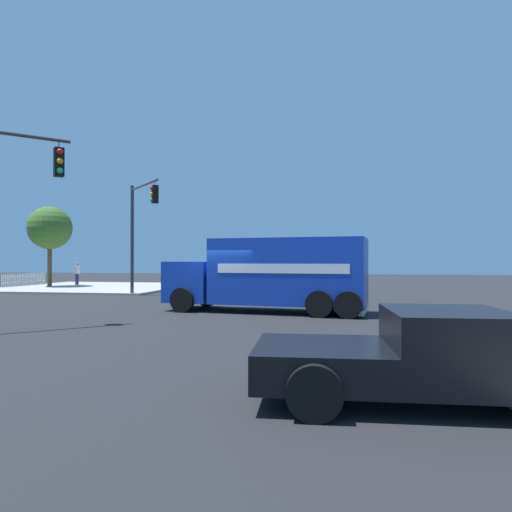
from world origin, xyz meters
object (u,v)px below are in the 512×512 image
traffic_light_secondary (139,221)px  shade_tree_near (50,228)px  delivery_truck (272,274)px  pickup_black (434,354)px  pedestrian_near_corner (77,272)px

traffic_light_secondary → shade_tree_near: 11.74m
delivery_truck → shade_tree_near: 22.57m
pickup_black → pedestrian_near_corner: bearing=-140.1°
shade_tree_near → delivery_truck: bearing=56.0°
traffic_light_secondary → pedestrian_near_corner: bearing=-132.9°
pedestrian_near_corner → traffic_light_secondary: bearing=47.1°
delivery_truck → pickup_black: (11.24, 3.99, -0.82)m
delivery_truck → pickup_black: bearing=19.5°
delivery_truck → pedestrian_near_corner: size_ratio=4.73×
delivery_truck → pickup_black: delivery_truck is taller
delivery_truck → traffic_light_secondary: size_ratio=1.31×
pedestrian_near_corner → pickup_black: bearing=39.9°
pickup_black → delivery_truck: bearing=-160.5°
pickup_black → pedestrian_near_corner: pedestrian_near_corner is taller
delivery_truck → pedestrian_near_corner: delivery_truck is taller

